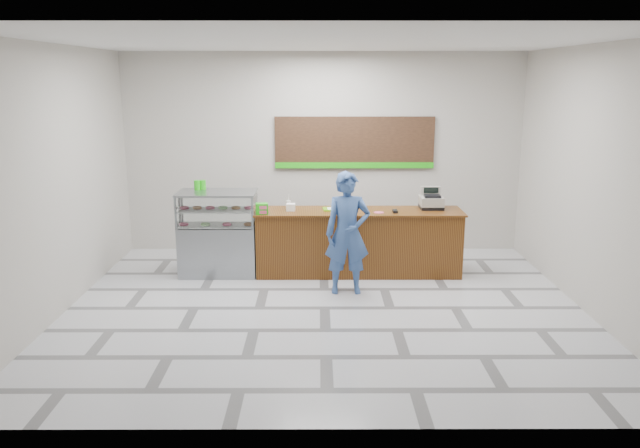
{
  "coord_description": "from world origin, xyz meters",
  "views": [
    {
      "loc": [
        -0.09,
        -8.01,
        3.09
      ],
      "look_at": [
        -0.06,
        0.9,
        0.97
      ],
      "focal_mm": 35.0,
      "sensor_mm": 36.0,
      "label": 1
    }
  ],
  "objects_px": {
    "sales_counter": "(358,242)",
    "display_case": "(218,232)",
    "serving_tray": "(334,209)",
    "customer": "(348,233)",
    "cash_register": "(431,201)"
  },
  "relations": [
    {
      "from": "serving_tray",
      "to": "cash_register",
      "type": "bearing_deg",
      "value": -2.45
    },
    {
      "from": "cash_register",
      "to": "serving_tray",
      "type": "bearing_deg",
      "value": -176.48
    },
    {
      "from": "customer",
      "to": "serving_tray",
      "type": "bearing_deg",
      "value": 97.29
    },
    {
      "from": "sales_counter",
      "to": "display_case",
      "type": "distance_m",
      "value": 2.23
    },
    {
      "from": "display_case",
      "to": "customer",
      "type": "bearing_deg",
      "value": -24.0
    },
    {
      "from": "cash_register",
      "to": "customer",
      "type": "distance_m",
      "value": 1.74
    },
    {
      "from": "sales_counter",
      "to": "cash_register",
      "type": "xyz_separation_m",
      "value": [
        1.16,
        0.15,
        0.64
      ]
    },
    {
      "from": "cash_register",
      "to": "serving_tray",
      "type": "relative_size",
      "value": 1.02
    },
    {
      "from": "sales_counter",
      "to": "cash_register",
      "type": "bearing_deg",
      "value": 7.2
    },
    {
      "from": "display_case",
      "to": "serving_tray",
      "type": "height_order",
      "value": "display_case"
    },
    {
      "from": "serving_tray",
      "to": "display_case",
      "type": "bearing_deg",
      "value": 176.77
    },
    {
      "from": "display_case",
      "to": "customer",
      "type": "xyz_separation_m",
      "value": [
        2.0,
        -0.89,
        0.21
      ]
    },
    {
      "from": "cash_register",
      "to": "customer",
      "type": "xyz_separation_m",
      "value": [
        -1.38,
        -1.04,
        -0.27
      ]
    },
    {
      "from": "display_case",
      "to": "serving_tray",
      "type": "bearing_deg",
      "value": 2.13
    },
    {
      "from": "serving_tray",
      "to": "customer",
      "type": "height_order",
      "value": "customer"
    }
  ]
}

